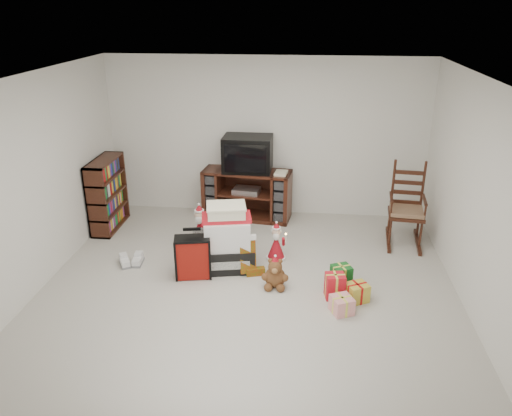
{
  "coord_description": "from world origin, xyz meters",
  "views": [
    {
      "loc": [
        0.64,
        -5.12,
        3.23
      ],
      "look_at": [
        0.04,
        0.6,
        0.84
      ],
      "focal_mm": 35.0,
      "sensor_mm": 36.0,
      "label": 1
    }
  ],
  "objects_px": {
    "rocking_chair": "(405,214)",
    "gift_pile": "(227,241)",
    "crt_television": "(248,154)",
    "red_suitcase": "(193,257)",
    "bookshelf": "(108,195)",
    "teddy_bear": "(275,275)",
    "gift_cluster": "(340,289)",
    "tv_stand": "(247,194)",
    "mrs_claus_figurine": "(200,230)",
    "santa_figurine": "(276,245)",
    "sneaker_pair": "(131,261)"
  },
  "relations": [
    {
      "from": "tv_stand",
      "to": "gift_cluster",
      "type": "bearing_deg",
      "value": -51.61
    },
    {
      "from": "gift_pile",
      "to": "crt_television",
      "type": "bearing_deg",
      "value": 76.29
    },
    {
      "from": "red_suitcase",
      "to": "crt_television",
      "type": "height_order",
      "value": "crt_television"
    },
    {
      "from": "red_suitcase",
      "to": "santa_figurine",
      "type": "relative_size",
      "value": 1.18
    },
    {
      "from": "bookshelf",
      "to": "rocking_chair",
      "type": "xyz_separation_m",
      "value": [
        4.4,
        -0.03,
        -0.11
      ]
    },
    {
      "from": "teddy_bear",
      "to": "crt_television",
      "type": "xyz_separation_m",
      "value": [
        -0.58,
        2.1,
        0.89
      ]
    },
    {
      "from": "teddy_bear",
      "to": "crt_television",
      "type": "height_order",
      "value": "crt_television"
    },
    {
      "from": "tv_stand",
      "to": "mrs_claus_figurine",
      "type": "relative_size",
      "value": 2.27
    },
    {
      "from": "red_suitcase",
      "to": "sneaker_pair",
      "type": "relative_size",
      "value": 1.78
    },
    {
      "from": "tv_stand",
      "to": "mrs_claus_figurine",
      "type": "distance_m",
      "value": 1.2
    },
    {
      "from": "gift_pile",
      "to": "santa_figurine",
      "type": "distance_m",
      "value": 0.7
    },
    {
      "from": "santa_figurine",
      "to": "gift_cluster",
      "type": "bearing_deg",
      "value": -47.12
    },
    {
      "from": "santa_figurine",
      "to": "mrs_claus_figurine",
      "type": "xyz_separation_m",
      "value": [
        -1.1,
        0.31,
        0.03
      ]
    },
    {
      "from": "tv_stand",
      "to": "sneaker_pair",
      "type": "bearing_deg",
      "value": -120.85
    },
    {
      "from": "sneaker_pair",
      "to": "teddy_bear",
      "type": "bearing_deg",
      "value": -30.37
    },
    {
      "from": "tv_stand",
      "to": "crt_television",
      "type": "height_order",
      "value": "crt_television"
    },
    {
      "from": "gift_cluster",
      "to": "crt_television",
      "type": "bearing_deg",
      "value": 120.97
    },
    {
      "from": "crt_television",
      "to": "mrs_claus_figurine",
      "type": "bearing_deg",
      "value": -116.01
    },
    {
      "from": "bookshelf",
      "to": "santa_figurine",
      "type": "distance_m",
      "value": 2.74
    },
    {
      "from": "bookshelf",
      "to": "gift_cluster",
      "type": "distance_m",
      "value": 3.81
    },
    {
      "from": "rocking_chair",
      "to": "gift_pile",
      "type": "relative_size",
      "value": 1.42
    },
    {
      "from": "tv_stand",
      "to": "teddy_bear",
      "type": "bearing_deg",
      "value": -67.08
    },
    {
      "from": "mrs_claus_figurine",
      "to": "gift_cluster",
      "type": "bearing_deg",
      "value": -31.69
    },
    {
      "from": "gift_pile",
      "to": "santa_figurine",
      "type": "height_order",
      "value": "gift_pile"
    },
    {
      "from": "tv_stand",
      "to": "santa_figurine",
      "type": "height_order",
      "value": "tv_stand"
    },
    {
      "from": "bookshelf",
      "to": "teddy_bear",
      "type": "bearing_deg",
      "value": -29.41
    },
    {
      "from": "bookshelf",
      "to": "red_suitcase",
      "type": "relative_size",
      "value": 1.69
    },
    {
      "from": "gift_cluster",
      "to": "crt_television",
      "type": "relative_size",
      "value": 1.01
    },
    {
      "from": "rocking_chair",
      "to": "gift_pile",
      "type": "xyz_separation_m",
      "value": [
        -2.41,
        -1.04,
        -0.04
      ]
    },
    {
      "from": "sneaker_pair",
      "to": "gift_cluster",
      "type": "relative_size",
      "value": 0.47
    },
    {
      "from": "gift_cluster",
      "to": "bookshelf",
      "type": "bearing_deg",
      "value": 154.26
    },
    {
      "from": "bookshelf",
      "to": "gift_cluster",
      "type": "bearing_deg",
      "value": -25.74
    },
    {
      "from": "santa_figurine",
      "to": "sneaker_pair",
      "type": "relative_size",
      "value": 1.51
    },
    {
      "from": "bookshelf",
      "to": "red_suitcase",
      "type": "bearing_deg",
      "value": -40.19
    },
    {
      "from": "gift_cluster",
      "to": "santa_figurine",
      "type": "bearing_deg",
      "value": 132.88
    },
    {
      "from": "santa_figurine",
      "to": "crt_television",
      "type": "bearing_deg",
      "value": 111.51
    },
    {
      "from": "teddy_bear",
      "to": "gift_cluster",
      "type": "xyz_separation_m",
      "value": [
        0.77,
        -0.16,
        -0.05
      ]
    },
    {
      "from": "gift_pile",
      "to": "teddy_bear",
      "type": "distance_m",
      "value": 0.8
    },
    {
      "from": "bookshelf",
      "to": "gift_pile",
      "type": "distance_m",
      "value": 2.26
    },
    {
      "from": "gift_pile",
      "to": "gift_cluster",
      "type": "relative_size",
      "value": 1.13
    },
    {
      "from": "mrs_claus_figurine",
      "to": "crt_television",
      "type": "relative_size",
      "value": 0.83
    },
    {
      "from": "mrs_claus_figurine",
      "to": "gift_cluster",
      "type": "distance_m",
      "value": 2.25
    },
    {
      "from": "gift_pile",
      "to": "sneaker_pair",
      "type": "distance_m",
      "value": 1.32
    },
    {
      "from": "red_suitcase",
      "to": "gift_pile",
      "type": "bearing_deg",
      "value": 25.29
    },
    {
      "from": "bookshelf",
      "to": "teddy_bear",
      "type": "distance_m",
      "value": 3.06
    },
    {
      "from": "santa_figurine",
      "to": "rocking_chair",
      "type": "bearing_deg",
      "value": 22.67
    },
    {
      "from": "gift_cluster",
      "to": "tv_stand",
      "type": "bearing_deg",
      "value": 121.36
    },
    {
      "from": "tv_stand",
      "to": "crt_television",
      "type": "relative_size",
      "value": 1.89
    },
    {
      "from": "red_suitcase",
      "to": "mrs_claus_figurine",
      "type": "height_order",
      "value": "red_suitcase"
    },
    {
      "from": "bookshelf",
      "to": "crt_television",
      "type": "height_order",
      "value": "crt_television"
    }
  ]
}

